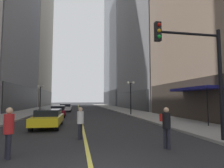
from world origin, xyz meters
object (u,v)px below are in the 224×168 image
at_px(pedestrian_in_red_jacket, 9,129).
at_px(fire_hydrant_right, 161,118).
at_px(car_maroon, 58,111).
at_px(traffic_light_near_right, 201,64).
at_px(pedestrian_in_white_shirt, 80,121).
at_px(street_lamp_left_far, 40,92).
at_px(car_yellow, 48,118).
at_px(pedestrian_in_black_coat, 167,124).
at_px(car_white, 66,107).
at_px(street_lamp_right_mid, 131,90).

relative_size(pedestrian_in_red_jacket, fire_hydrant_right, 2.22).
relative_size(car_maroon, traffic_light_near_right, 0.73).
height_order(pedestrian_in_white_shirt, street_lamp_left_far, street_lamp_left_far).
xyz_separation_m(car_yellow, traffic_light_near_right, (7.87, -6.76, 3.02)).
relative_size(pedestrian_in_red_jacket, pedestrian_in_black_coat, 1.03).
bearing_deg(car_maroon, pedestrian_in_white_shirt, -79.93).
height_order(car_white, street_lamp_left_far, street_lamp_left_far).
height_order(pedestrian_in_white_shirt, street_lamp_right_mid, street_lamp_right_mid).
xyz_separation_m(pedestrian_in_black_coat, street_lamp_left_far, (-9.68, 25.11, 2.25)).
height_order(pedestrian_in_red_jacket, street_lamp_right_mid, street_lamp_right_mid).
distance_m(car_yellow, pedestrian_in_black_coat, 9.29).
relative_size(pedestrian_in_red_jacket, traffic_light_near_right, 0.31).
height_order(car_white, pedestrian_in_red_jacket, pedestrian_in_red_jacket).
relative_size(traffic_light_near_right, street_lamp_left_far, 1.28).
distance_m(street_lamp_left_far, street_lamp_right_mid, 15.65).
bearing_deg(car_yellow, traffic_light_near_right, -40.66).
relative_size(car_yellow, traffic_light_near_right, 0.82).
relative_size(traffic_light_near_right, fire_hydrant_right, 7.06).
distance_m(pedestrian_in_red_jacket, pedestrian_in_black_coat, 6.07).
bearing_deg(street_lamp_right_mid, car_white, 131.30).
xyz_separation_m(car_white, street_lamp_left_far, (-4.01, -0.99, 2.53)).
bearing_deg(car_white, car_yellow, -90.40).
bearing_deg(street_lamp_left_far, car_yellow, -77.74).
height_order(car_maroon, pedestrian_in_red_jacket, pedestrian_in_red_jacket).
bearing_deg(traffic_light_near_right, street_lamp_right_mid, 86.15).
height_order(car_yellow, car_white, same).
xyz_separation_m(car_maroon, pedestrian_in_red_jacket, (-0.14, -16.23, 0.32)).
bearing_deg(fire_hydrant_right, street_lamp_right_mid, 93.66).
height_order(car_maroon, fire_hydrant_right, car_maroon).
bearing_deg(fire_hydrant_right, pedestrian_in_red_jacket, -138.64).
distance_m(car_white, pedestrian_in_red_jacket, 26.34).
bearing_deg(fire_hydrant_right, street_lamp_left_far, 128.34).
distance_m(car_maroon, street_lamp_left_far, 10.17).
bearing_deg(car_maroon, traffic_light_near_right, -62.73).
xyz_separation_m(car_white, fire_hydrant_right, (9.29, -17.81, -0.32)).
xyz_separation_m(car_maroon, car_white, (0.26, 10.10, 0.01)).
xyz_separation_m(car_white, pedestrian_in_white_shirt, (2.13, -23.54, 0.24)).
distance_m(car_maroon, traffic_light_near_right, 17.71).
relative_size(car_yellow, fire_hydrant_right, 5.76).
relative_size(car_white, pedestrian_in_black_coat, 2.73).
distance_m(pedestrian_in_black_coat, pedestrian_in_white_shirt, 4.37).
bearing_deg(traffic_light_near_right, car_maroon, 117.27).
bearing_deg(street_lamp_right_mid, car_maroon, -179.39).
relative_size(car_white, pedestrian_in_white_shirt, 2.84).
height_order(street_lamp_right_mid, fire_hydrant_right, street_lamp_right_mid).
distance_m(pedestrian_in_red_jacket, fire_hydrant_right, 12.91).
distance_m(car_yellow, car_white, 18.85).
relative_size(car_maroon, pedestrian_in_black_coat, 2.39).
bearing_deg(pedestrian_in_white_shirt, fire_hydrant_right, 38.69).
xyz_separation_m(car_white, pedestrian_in_red_jacket, (-0.39, -26.33, 0.32)).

